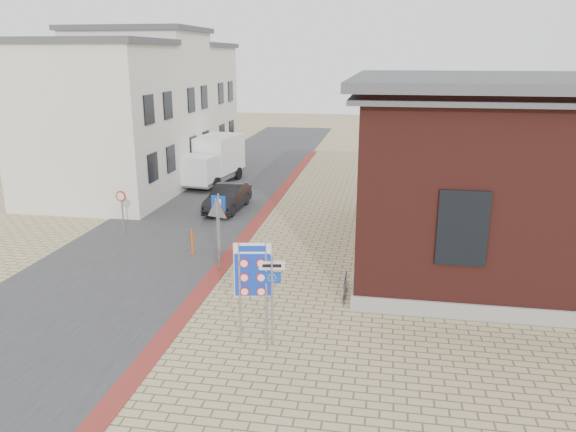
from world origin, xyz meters
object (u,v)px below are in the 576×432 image
Objects in this scene: sedan at (228,198)px; border_sign at (253,272)px; box_truck at (213,160)px; bollard at (192,242)px; essen_sign at (272,286)px; parking_sign at (219,215)px.

border_sign is at bearing -68.23° from sedan.
sedan is 6.40m from box_truck.
border_sign is 2.84× the size of bollard.
sedan is 1.36× the size of border_sign.
border_sign is at bearing 177.07° from essen_sign.
essen_sign is (4.91, -12.93, 1.04)m from sedan.
parking_sign is at bearing -21.44° from bollard.
border_sign is 7.79m from bollard.
sedan is at bearing 98.74° from border_sign.
sedan is at bearing 101.02° from essen_sign.
sedan is at bearing 93.61° from bollard.
bollard is at bearing 111.60° from border_sign.
box_truck is at bearing 100.35° from border_sign.
border_sign is (6.98, -18.80, 0.63)m from box_truck.
sedan is at bearing 113.96° from parking_sign.
parking_sign is (-2.73, 6.00, -0.28)m from border_sign.
box_truck is at bearing 116.88° from sedan.
essen_sign is 7.95m from bollard.
bollard is at bearing -67.90° from box_truck.
bollard is (0.41, -6.49, -0.14)m from sedan.
essen_sign reaches higher than bollard.
box_truck is 20.06m from border_sign.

